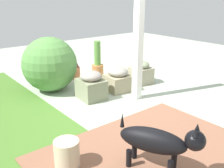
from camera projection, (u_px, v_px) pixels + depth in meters
ground_plane at (132, 106)px, 4.21m from camera, size 12.00×12.00×0.00m
brick_path at (152, 156)px, 2.90m from camera, size 1.80×2.40×0.02m
porch_pillar at (138, 35)px, 4.17m from camera, size 0.12×0.12×2.15m
stone_planter_nearest at (141, 73)px, 5.21m from camera, size 0.41×0.41×0.45m
stone_planter_near at (118, 79)px, 4.81m from camera, size 0.46×0.45×0.44m
stone_planter_mid at (91, 86)px, 4.44m from camera, size 0.49×0.43×0.48m
round_shrub at (50, 64)px, 4.74m from camera, size 0.98×0.98×0.98m
terracotta_pot_tall at (98, 64)px, 5.61m from camera, size 0.25×0.25×0.77m
terracotta_pot_spiky at (72, 64)px, 5.55m from camera, size 0.32×0.32×0.61m
dog at (158, 141)px, 2.58m from camera, size 0.82×0.52×0.58m
ceramic_urn at (67, 154)px, 2.69m from camera, size 0.26×0.26×0.30m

